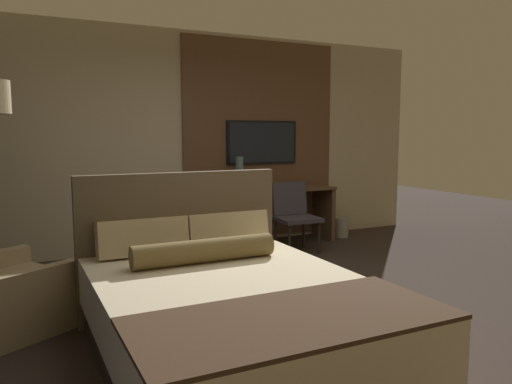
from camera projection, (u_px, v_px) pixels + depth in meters
The scene contains 10 objects.
ground_plane at pixel (280, 307), 4.31m from camera, with size 16.00×16.00×0.00m, color #332823.
wall_back_tv_panel at pixel (194, 141), 6.52m from camera, with size 7.20×0.09×2.80m.
bed at pixel (230, 314), 3.24m from camera, with size 1.66×2.24×1.18m.
desk at pixel (270, 206), 6.77m from camera, with size 1.76×0.56×0.76m.
tv at pixel (262, 142), 6.88m from camera, with size 1.06×0.04×0.59m.
desk_chair at pixel (293, 211), 6.33m from camera, with size 0.53×0.53×0.87m.
armchair_by_window at pixel (3, 298), 3.79m from camera, with size 1.15×1.16×0.76m.
vase_tall at pixel (239, 173), 6.55m from camera, with size 0.10×0.10×0.43m.
vase_short at pixel (255, 182), 6.50m from camera, with size 0.13×0.13×0.21m.
waste_bin at pixel (341, 227), 7.23m from camera, with size 0.22×0.22×0.28m.
Camera 1 is at (-2.02, -3.65, 1.49)m, focal length 35.00 mm.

